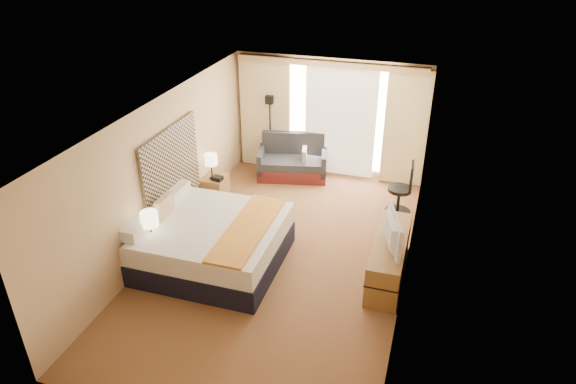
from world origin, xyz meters
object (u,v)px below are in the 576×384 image
(nightstand_left, at_px, (151,258))
(floor_lamp, at_px, (270,118))
(loveseat, at_px, (293,163))
(lamp_left, at_px, (149,220))
(desk_chair, at_px, (403,191))
(media_dresser, at_px, (389,258))
(lamp_right, at_px, (211,160))
(television, at_px, (388,231))
(bed, at_px, (210,241))
(nightstand_right, at_px, (215,189))

(nightstand_left, xyz_separation_m, floor_lamp, (0.56, 4.35, 0.95))
(loveseat, bearing_deg, lamp_left, -118.30)
(desk_chair, bearing_deg, lamp_left, -142.60)
(floor_lamp, distance_m, lamp_left, 4.36)
(media_dresser, bearing_deg, nightstand_left, -164.16)
(lamp_left, bearing_deg, media_dresser, 15.77)
(floor_lamp, xyz_separation_m, desk_chair, (3.12, -1.20, -0.75))
(lamp_right, xyz_separation_m, television, (3.66, -1.58, 0.02))
(nightstand_left, xyz_separation_m, desk_chair, (3.68, 3.15, 0.20))
(bed, xyz_separation_m, lamp_right, (-0.81, 1.88, 0.55))
(media_dresser, relative_size, loveseat, 1.09)
(loveseat, bearing_deg, lamp_right, -138.18)
(floor_lamp, bearing_deg, nightstand_right, -106.75)
(bed, bearing_deg, nightstand_left, -145.89)
(bed, distance_m, lamp_right, 2.12)
(nightstand_left, height_order, nightstand_right, same)
(loveseat, distance_m, floor_lamp, 1.13)
(nightstand_right, distance_m, lamp_right, 0.69)
(floor_lamp, xyz_separation_m, lamp_left, (-0.50, -4.33, -0.22))
(lamp_left, bearing_deg, nightstand_right, 91.38)
(floor_lamp, height_order, lamp_right, floor_lamp)
(lamp_left, bearing_deg, floor_lamp, 83.45)
(television, bearing_deg, desk_chair, -17.16)
(media_dresser, bearing_deg, desk_chair, 90.62)
(loveseat, distance_m, lamp_left, 4.28)
(nightstand_right, distance_m, television, 4.07)
(nightstand_right, relative_size, lamp_right, 1.05)
(nightstand_right, distance_m, desk_chair, 3.74)
(television, bearing_deg, floor_lamp, 24.93)
(loveseat, xyz_separation_m, lamp_right, (-1.17, -1.67, 0.65))
(desk_chair, relative_size, lamp_left, 1.84)
(lamp_left, bearing_deg, desk_chair, 40.88)
(lamp_left, distance_m, television, 3.68)
(nightstand_right, relative_size, media_dresser, 0.31)
(bed, bearing_deg, nightstand_right, 112.47)
(loveseat, xyz_separation_m, floor_lamp, (-0.61, 0.26, 0.92))
(lamp_right, bearing_deg, television, -23.41)
(floor_lamp, bearing_deg, lamp_right, -106.30)
(lamp_left, xyz_separation_m, lamp_right, (-0.07, 2.40, -0.05))
(bed, distance_m, floor_lamp, 3.90)
(nightstand_right, height_order, bed, bed)
(nightstand_right, distance_m, floor_lamp, 2.15)
(nightstand_right, relative_size, loveseat, 0.33)
(loveseat, relative_size, lamp_left, 2.82)
(media_dresser, relative_size, lamp_right, 3.42)
(desk_chair, xyz_separation_m, lamp_right, (-3.68, -0.73, 0.48))
(nightstand_left, distance_m, nightstand_right, 2.50)
(television, bearing_deg, nightstand_left, 86.51)
(media_dresser, xyz_separation_m, television, (-0.05, -0.21, 0.63))
(nightstand_left, height_order, bed, bed)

